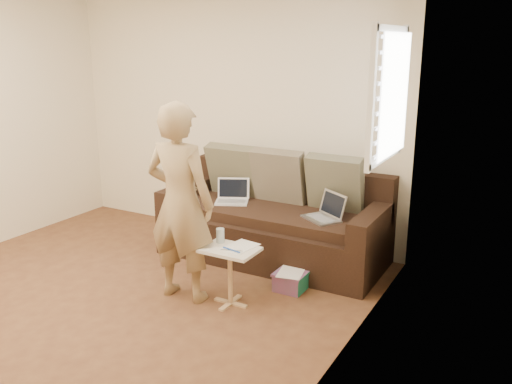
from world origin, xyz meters
TOP-DOWN VIEW (x-y plane):
  - floor at (0.00, 0.00)m, footprint 4.50×4.50m
  - wall_back at (0.00, 2.25)m, footprint 4.00×0.00m
  - wall_right at (2.00, 0.00)m, footprint 0.00×4.50m
  - window_blinds at (1.95, 1.50)m, footprint 0.12×0.88m
  - sofa at (0.78, 1.77)m, footprint 2.20×0.95m
  - pillow_left at (0.18, 2.00)m, footprint 0.55×0.29m
  - pillow_mid at (0.73, 1.99)m, footprint 0.55×0.27m
  - pillow_right at (1.33, 2.00)m, footprint 0.55×0.28m
  - laptop_silver at (1.33, 1.68)m, footprint 0.42×0.39m
  - laptop_white at (0.33, 1.73)m, footprint 0.40×0.36m
  - person at (0.51, 0.64)m, footprint 0.63×0.45m
  - side_table at (0.94, 0.71)m, footprint 0.45×0.31m
  - drinking_glass at (0.80, 0.79)m, footprint 0.07×0.07m
  - scissors at (0.99, 0.66)m, footprint 0.20×0.15m
  - paper_on_table at (1.00, 0.77)m, footprint 0.25×0.33m
  - striped_box at (1.26, 1.20)m, footprint 0.27×0.27m

SIDE VIEW (x-z plane):
  - floor at x=0.00m, z-range 0.00..0.00m
  - striped_box at x=1.26m, z-range 0.00..0.17m
  - side_table at x=0.94m, z-range 0.00..0.49m
  - sofa at x=0.78m, z-range 0.00..0.85m
  - paper_on_table at x=1.00m, z-range 0.49..0.50m
  - scissors at x=0.99m, z-range 0.49..0.51m
  - laptop_silver at x=1.33m, z-range 0.41..0.63m
  - laptop_white at x=0.33m, z-range 0.40..0.64m
  - drinking_glass at x=0.80m, z-range 0.49..0.61m
  - pillow_left at x=0.18m, z-range 0.51..1.07m
  - pillow_mid at x=0.73m, z-range 0.51..1.07m
  - pillow_right at x=1.33m, z-range 0.51..1.07m
  - person at x=0.51m, z-range 0.00..1.67m
  - wall_back at x=0.00m, z-range -0.70..3.30m
  - wall_right at x=2.00m, z-range -0.95..3.55m
  - window_blinds at x=1.95m, z-range 1.16..2.24m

